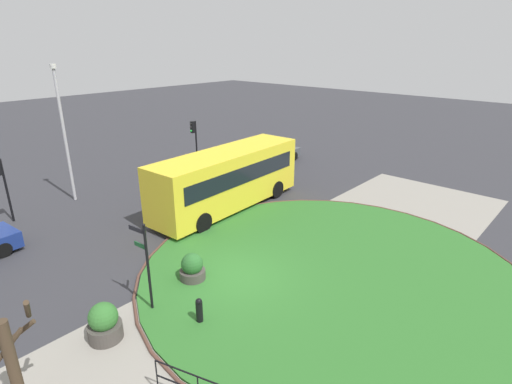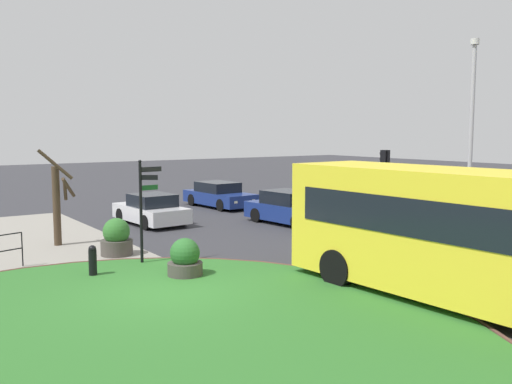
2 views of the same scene
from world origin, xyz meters
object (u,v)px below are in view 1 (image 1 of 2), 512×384
traffic_light_near (194,135)px  bus_yellow (227,178)px  lamppost_tall (64,130)px  car_trailing (276,153)px  street_tree_bare (15,363)px  planter_kerbside (104,323)px  bollard_foreground (199,311)px  traffic_light_far (1,177)px  planter_near_signpost (192,269)px  signpost_directional (146,260)px

traffic_light_near → bus_yellow: bearing=70.7°
lamppost_tall → bus_yellow: bearing=-56.2°
car_trailing → bus_yellow: bearing=-160.0°
car_trailing → street_tree_bare: 23.27m
lamppost_tall → planter_kerbside: (-4.78, -12.11, -3.47)m
car_trailing → lamppost_tall: size_ratio=0.54×
car_trailing → lamppost_tall: (-13.75, 3.66, 3.36)m
bollard_foreground → traffic_light_near: traffic_light_near is taller
traffic_light_near → car_trailing: bearing=160.6°
car_trailing → street_tree_bare: street_tree_bare is taller
lamppost_tall → bollard_foreground: bearing=-99.9°
car_trailing → traffic_light_far: (-17.37, 3.04, 1.75)m
lamppost_tall → planter_near_signpost: lamppost_tall is taller
bollard_foreground → planter_near_signpost: bearing=55.1°
traffic_light_near → planter_near_signpost: traffic_light_near is taller
signpost_directional → traffic_light_far: size_ratio=0.98×
bollard_foreground → street_tree_bare: (-5.05, 0.47, 1.14)m
bollard_foreground → lamppost_tall: size_ratio=0.13×
traffic_light_far → street_tree_bare: size_ratio=0.94×
planter_kerbside → lamppost_tall: bearing=68.5°
car_trailing → traffic_light_near: traffic_light_near is taller
traffic_light_far → planter_kerbside: 11.69m
lamppost_tall → traffic_light_far: bearing=-170.2°
bollard_foreground → car_trailing: 19.01m
planter_kerbside → planter_near_signpost: bearing=7.5°
planter_near_signpost → traffic_light_near: bearing=49.3°
signpost_directional → planter_near_signpost: 2.52m
bus_yellow → planter_kerbside: bearing=-157.5°
bus_yellow → street_tree_bare: bearing=-158.0°
traffic_light_near → planter_near_signpost: 14.25m
car_trailing → planter_near_signpost: bearing=-155.0°
bollard_foreground → traffic_light_near: 16.78m
car_trailing → planter_kerbside: bearing=-158.9°
traffic_light_far → planter_kerbside: traffic_light_far is taller
traffic_light_far → lamppost_tall: 4.00m
planter_near_signpost → planter_kerbside: 3.89m
bollard_foreground → traffic_light_near: size_ratio=0.27×
bollard_foreground → lamppost_tall: (2.39, 13.70, 3.54)m
bus_yellow → traffic_light_near: traffic_light_near is taller
signpost_directional → bus_yellow: bearing=29.0°
traffic_light_near → traffic_light_far: 11.89m
bollard_foreground → car_trailing: car_trailing is taller
car_trailing → planter_near_signpost: (-14.68, -7.93, -0.16)m
car_trailing → traffic_light_far: 17.72m
planter_near_signpost → signpost_directional: bearing=-171.9°
traffic_light_near → planter_kerbside: (-13.05, -11.20, -2.01)m
planter_near_signpost → street_tree_bare: street_tree_bare is taller
lamppost_tall → planter_near_signpost: bearing=-94.6°
bollard_foreground → street_tree_bare: size_ratio=0.27×
lamppost_tall → traffic_light_near: bearing=-6.3°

